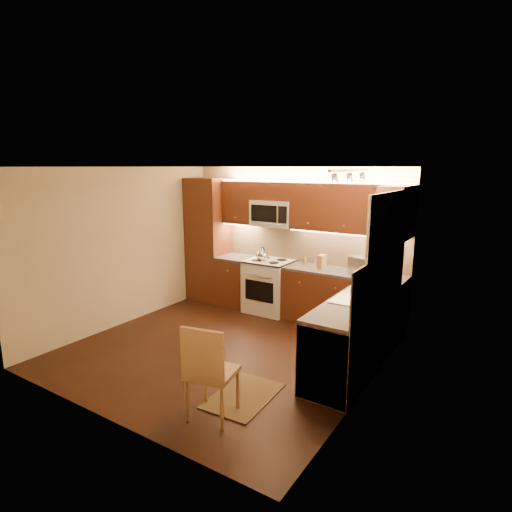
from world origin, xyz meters
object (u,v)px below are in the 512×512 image
Objects in this scene: stove at (269,286)px; toaster_oven at (365,265)px; knife_block at (322,262)px; microwave at (274,213)px; soap_bottle at (383,282)px; sink at (360,291)px; dining_chair at (212,370)px; kettle at (262,254)px.

stove is 2.19× the size of toaster_oven.
knife_block is (0.95, 0.04, 0.55)m from stove.
soap_bottle is at bearing -20.18° from microwave.
sink is 1.27m from toaster_oven.
dining_chair reaches higher than stove.
kettle reaches higher than stove.
stove is at bearing -90.00° from microwave.
toaster_oven is at bearing -1.25° from microwave.
stove is at bearing 171.72° from soap_bottle.
kettle is 0.57× the size of toaster_oven.
microwave is at bearing 72.27° from kettle.
dining_chair is at bearing -84.51° from toaster_oven.
kettle reaches higher than dining_chair.
kettle is 1.75m from toaster_oven.
toaster_oven reaches higher than dining_chair.
stove is 1.07× the size of sink.
microwave is 3.60m from dining_chair.
toaster_oven is (1.65, -0.04, -0.69)m from microwave.
soap_bottle is 0.22× the size of dining_chair.
stove is 4.22× the size of soap_bottle.
sink is 4.01× the size of knife_block.
stove is 1.10m from knife_block.
knife_block reaches higher than dining_chair.
microwave is 1.81× the size of toaster_oven.
microwave reaches higher than sink.
stove is at bearing 150.64° from sink.
soap_bottle reaches higher than knife_block.
microwave is 3.49× the size of soap_bottle.
dining_chair is at bearing -113.58° from sink.
kettle is 3.26m from dining_chair.
knife_block is (1.05, 0.13, -0.03)m from kettle.
toaster_oven reaches higher than stove.
knife_block is at bearing 12.62° from kettle.
microwave is at bearing 98.70° from dining_chair.
stove is at bearing 99.51° from dining_chair.
knife_block is at bearing -5.60° from microwave.
microwave is at bearing 147.79° from sink.
kettle is at bearing 153.66° from sink.
toaster_oven is at bearing 106.08° from sink.
soap_bottle is (0.15, 0.47, 0.03)m from sink.
kettle is 1.12× the size of knife_block.
knife_block is at bearing 82.46° from dining_chair.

